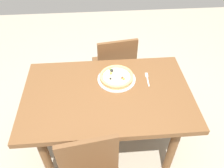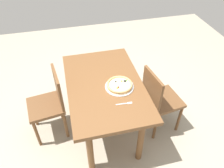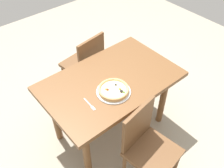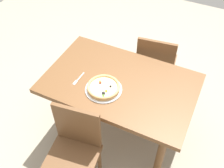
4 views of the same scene
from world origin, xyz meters
The scene contains 7 objects.
ground_plane centered at (0.00, 0.00, 0.00)m, with size 6.00×6.00×0.00m, color #9E937F.
dining_table centered at (0.00, 0.00, 0.65)m, with size 1.30×0.83×0.76m.
chair_near centered at (-0.13, -0.63, 0.50)m, with size 0.45×0.45×0.90m.
chair_far centered at (0.11, 0.63, 0.50)m, with size 0.45×0.45×0.90m.
plate centered at (0.09, 0.14, 0.77)m, with size 0.31×0.31×0.01m, color silver.
pizza centered at (0.09, 0.14, 0.79)m, with size 0.28×0.28×0.05m.
fork centered at (0.34, 0.14, 0.77)m, with size 0.03×0.17×0.00m.
Camera 2 is at (1.78, -0.35, 2.34)m, focal length 35.16 mm.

